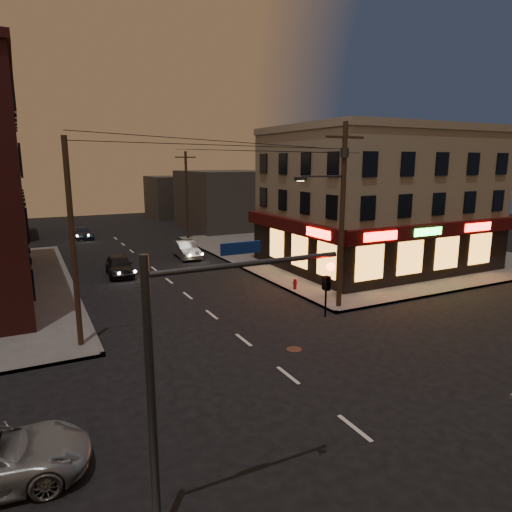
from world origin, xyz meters
TOP-DOWN VIEW (x-y plane):
  - ground at (0.00, 0.00)m, footprint 120.00×120.00m
  - sidewalk_ne at (18.00, 19.00)m, footprint 24.00×28.00m
  - pizza_building at (15.93, 13.43)m, footprint 15.85×12.85m
  - bg_building_ne_a at (14.00, 38.00)m, footprint 10.00×12.00m
  - bg_building_ne_b at (12.00, 52.00)m, footprint 8.00×8.00m
  - utility_pole_main at (6.68, 5.80)m, footprint 4.20×0.44m
  - utility_pole_far at (6.80, 32.00)m, footprint 0.26×0.26m
  - utility_pole_west at (-6.80, 6.50)m, footprint 0.24×0.24m
  - traffic_signal at (-5.57, -5.60)m, footprint 4.49×0.32m
  - sedan_near at (-2.73, 19.24)m, footprint 2.02×4.41m
  - sedan_mid at (3.56, 22.93)m, footprint 1.81×4.53m
  - sedan_far at (-3.17, 37.49)m, footprint 2.12×4.40m
  - fire_hydrant at (6.40, 9.82)m, footprint 0.31×0.31m

SIDE VIEW (x-z plane):
  - ground at x=0.00m, z-range 0.00..0.00m
  - sidewalk_ne at x=18.00m, z-range 0.00..0.15m
  - fire_hydrant at x=6.40m, z-range 0.18..0.88m
  - sedan_far at x=-3.17m, z-range 0.00..1.23m
  - sedan_mid at x=3.56m, z-range 0.00..1.46m
  - sedan_near at x=-2.73m, z-range 0.00..1.47m
  - bg_building_ne_b at x=12.00m, z-range 0.00..6.00m
  - bg_building_ne_a at x=14.00m, z-range 0.00..7.00m
  - traffic_signal at x=-5.57m, z-range 0.92..7.39m
  - utility_pole_far at x=6.80m, z-range 0.15..9.15m
  - utility_pole_west at x=-6.80m, z-range 0.15..9.15m
  - pizza_building at x=15.93m, z-range 0.10..10.60m
  - utility_pole_main at x=6.68m, z-range 0.76..10.76m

